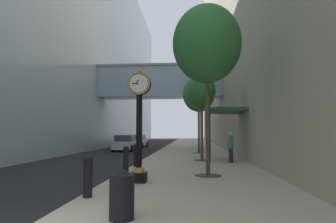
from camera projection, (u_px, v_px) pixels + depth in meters
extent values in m
plane|color=black|center=(162.00, 150.00, 31.50)|extent=(110.00, 110.00, 0.00)
cube|color=#ADA593|center=(192.00, 148.00, 34.23)|extent=(6.61, 80.00, 0.14)
cube|color=#93A8B7|center=(73.00, 38.00, 36.36)|extent=(9.00, 80.00, 27.54)
cube|color=#849EB2|center=(160.00, 83.00, 32.75)|extent=(14.37, 3.20, 3.35)
cube|color=gray|center=(160.00, 67.00, 32.87)|extent=(14.37, 3.40, 0.24)
cube|color=#A89E89|center=(256.00, 9.00, 34.80)|extent=(9.00, 80.00, 33.68)
cube|color=black|center=(139.00, 177.00, 10.34)|extent=(0.55, 0.55, 0.35)
cylinder|color=gold|center=(139.00, 170.00, 10.36)|extent=(0.38, 0.38, 0.18)
cylinder|color=black|center=(139.00, 131.00, 10.46)|extent=(0.22, 0.22, 2.61)
cylinder|color=black|center=(139.00, 84.00, 10.58)|extent=(0.84, 0.28, 0.84)
torus|color=gold|center=(139.00, 83.00, 10.42)|extent=(0.82, 0.05, 0.82)
cylinder|color=silver|center=(139.00, 83.00, 10.43)|extent=(0.69, 0.01, 0.69)
cylinder|color=silver|center=(140.00, 85.00, 10.73)|extent=(0.69, 0.01, 0.69)
sphere|color=gold|center=(140.00, 71.00, 10.61)|extent=(0.16, 0.16, 0.16)
cube|color=black|center=(137.00, 81.00, 10.43)|extent=(0.13, 0.01, 0.15)
cube|color=black|center=(135.00, 84.00, 10.43)|extent=(0.26, 0.01, 0.06)
cylinder|color=black|center=(88.00, 179.00, 7.99)|extent=(0.26, 0.26, 0.98)
sphere|color=black|center=(88.00, 159.00, 8.03)|extent=(0.27, 0.27, 0.27)
cylinder|color=black|center=(126.00, 162.00, 12.68)|extent=(0.26, 0.26, 0.98)
sphere|color=black|center=(126.00, 149.00, 12.72)|extent=(0.27, 0.27, 0.27)
cylinder|color=black|center=(136.00, 157.00, 15.03)|extent=(0.26, 0.26, 0.98)
sphere|color=black|center=(136.00, 146.00, 15.07)|extent=(0.27, 0.27, 0.27)
cylinder|color=#333335|center=(208.00, 176.00, 11.85)|extent=(1.10, 1.10, 0.02)
cylinder|color=#4C3D2D|center=(208.00, 122.00, 12.01)|extent=(0.18, 0.18, 4.45)
ellipsoid|color=#2D7033|center=(207.00, 44.00, 12.24)|extent=(2.91, 2.91, 3.34)
cylinder|color=#333335|center=(202.00, 160.00, 18.23)|extent=(1.10, 1.10, 0.02)
cylinder|color=brown|center=(202.00, 131.00, 18.36)|extent=(0.18, 0.18, 3.77)
ellipsoid|color=#2D7033|center=(201.00, 91.00, 18.54)|extent=(1.83, 1.83, 2.10)
cylinder|color=#333335|center=(199.00, 153.00, 24.61)|extent=(1.10, 1.10, 0.02)
cylinder|color=brown|center=(199.00, 129.00, 24.75)|extent=(0.18, 0.18, 4.08)
ellipsoid|color=#387F3D|center=(199.00, 94.00, 24.97)|extent=(2.76, 2.76, 3.17)
cylinder|color=black|center=(122.00, 197.00, 5.97)|extent=(0.52, 0.52, 0.92)
cone|color=black|center=(122.00, 172.00, 6.01)|extent=(0.53, 0.53, 0.16)
cylinder|color=#23232D|center=(231.00, 156.00, 16.87)|extent=(0.27, 0.27, 0.84)
cylinder|color=#337560|center=(231.00, 143.00, 16.92)|extent=(0.35, 0.35, 0.68)
sphere|color=tan|center=(231.00, 135.00, 16.95)|extent=(0.26, 0.26, 0.26)
cube|color=#235138|center=(225.00, 111.00, 18.95)|extent=(2.40, 3.60, 0.20)
cylinder|color=#333338|center=(210.00, 135.00, 17.34)|extent=(0.10, 0.10, 3.20)
cylinder|color=#333338|center=(207.00, 135.00, 20.52)|extent=(0.10, 0.10, 3.20)
cube|color=silver|center=(138.00, 143.00, 35.88)|extent=(1.89, 4.70, 0.77)
cube|color=#282D38|center=(137.00, 137.00, 35.70)|extent=(1.62, 2.65, 0.63)
cylinder|color=black|center=(134.00, 144.00, 37.52)|extent=(0.24, 0.65, 0.64)
cylinder|color=black|center=(147.00, 144.00, 37.33)|extent=(0.24, 0.65, 0.64)
cylinder|color=black|center=(128.00, 145.00, 34.39)|extent=(0.24, 0.65, 0.64)
cylinder|color=black|center=(142.00, 146.00, 34.20)|extent=(0.24, 0.65, 0.64)
cube|color=#B7BABF|center=(126.00, 145.00, 29.48)|extent=(1.89, 4.29, 0.78)
cube|color=#282D38|center=(125.00, 138.00, 29.32)|extent=(1.66, 2.41, 0.64)
cylinder|color=black|center=(120.00, 147.00, 30.98)|extent=(0.22, 0.64, 0.64)
cylinder|color=black|center=(137.00, 147.00, 30.83)|extent=(0.22, 0.64, 0.64)
cylinder|color=black|center=(113.00, 149.00, 28.09)|extent=(0.22, 0.64, 0.64)
cylinder|color=black|center=(132.00, 149.00, 27.93)|extent=(0.22, 0.64, 0.64)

